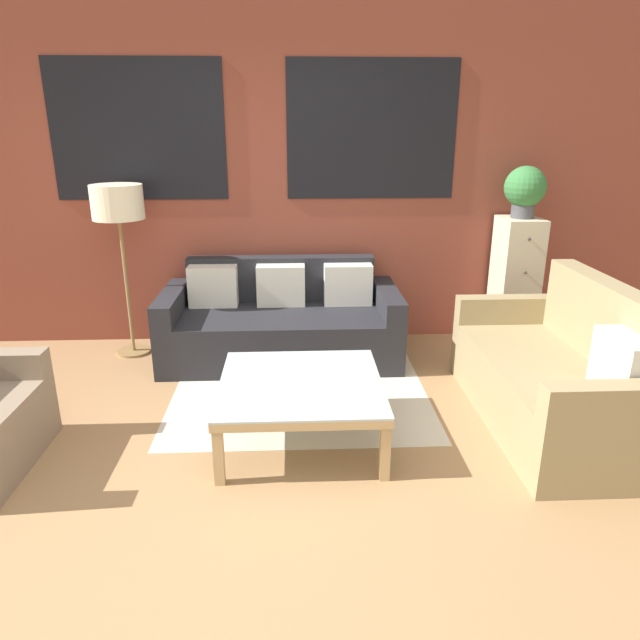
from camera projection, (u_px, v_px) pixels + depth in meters
The scene contains 9 objects.
ground_plane at pixel (240, 499), 2.95m from camera, with size 16.00×16.00×0.00m, color #9E754C.
wall_back_brick at pixel (258, 179), 4.80m from camera, with size 8.40×0.09×2.80m.
rug at pixel (300, 395), 4.09m from camera, with size 1.82×1.48×0.00m.
couch_dark at pixel (281, 323), 4.71m from camera, with size 1.91×0.88×0.78m.
settee_vintage at pixel (558, 378), 3.63m from camera, with size 0.80×1.68×0.92m.
coffee_table at pixel (301, 389), 3.42m from camera, with size 0.97×0.97×0.39m.
floor_lamp at pixel (118, 209), 4.48m from camera, with size 0.40×0.40×1.40m.
drawer_cabinet at pixel (514, 282), 4.91m from camera, with size 0.33×0.41×1.11m.
potted_plant at pixel (525, 189), 4.66m from camera, with size 0.34×0.34×0.42m.
Camera 1 is at (0.30, -2.51, 1.83)m, focal length 32.00 mm.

